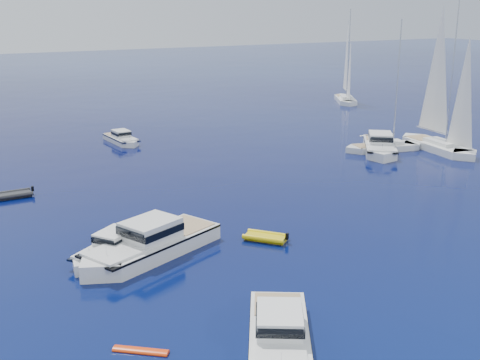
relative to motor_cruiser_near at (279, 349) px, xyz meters
The scene contains 11 objects.
motor_cruiser_near is the anchor object (origin of this frame).
motor_cruiser_left 15.55m from the motor_cruiser_near, 104.13° to the left, with size 2.50×8.18×2.15m, color white, non-canonical shape.
motor_cruiser_centre 14.08m from the motor_cruiser_near, 97.02° to the left, with size 3.62×11.84×3.11m, color silver, non-canonical shape.
motor_cruiser_distant 43.13m from the motor_cruiser_near, 43.43° to the left, with size 3.30×10.80×2.83m, color silver, non-canonical shape.
motor_cruiser_horizon 48.58m from the motor_cruiser_near, 81.68° to the left, with size 2.27×7.43×1.95m, color silver, non-canonical shape.
sailboat_centre 44.45m from the motor_cruiser_near, 42.89° to the left, with size 2.68×10.31×15.15m, color silver, non-canonical shape.
sailboat_sails_r 46.92m from the motor_cruiser_near, 35.87° to the left, with size 3.29×12.64×18.58m, color white, non-canonical shape.
sailboat_sails_far 79.05m from the motor_cruiser_near, 50.49° to the left, with size 2.82×10.85×15.95m, color white, non-canonical shape.
tender_yellow 14.28m from the motor_cruiser_near, 62.62° to the left, with size 1.80×3.20×0.95m, color yellow, non-canonical shape.
tender_grey_far 32.63m from the motor_cruiser_near, 104.26° to the left, with size 2.02×3.68×0.95m, color black, non-canonical shape.
kayak_orange 6.75m from the motor_cruiser_near, 154.22° to the left, with size 0.56×2.76×0.30m, color #EA380B, non-canonical shape.
Camera 1 is at (-26.64, -17.93, 16.33)m, focal length 45.76 mm.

